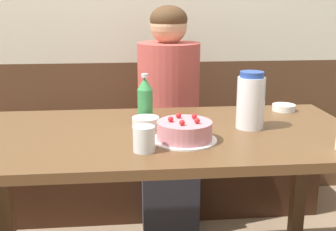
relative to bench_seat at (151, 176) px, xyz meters
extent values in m
cube|color=brown|center=(0.00, 0.22, 0.22)|extent=(4.80, 0.04, 0.87)
cube|color=#381E11|center=(0.00, 0.00, 0.00)|extent=(1.95, 0.38, 0.43)
cube|color=brown|center=(0.00, -0.83, 0.52)|extent=(1.52, 0.75, 0.03)
cube|color=brown|center=(-0.71, -0.50, 0.14)|extent=(0.06, 0.06, 0.71)
cube|color=brown|center=(0.71, -0.50, 0.14)|extent=(0.06, 0.06, 0.71)
cylinder|color=white|center=(0.07, -0.95, 0.54)|extent=(0.23, 0.23, 0.01)
cylinder|color=#C67A84|center=(0.07, -0.95, 0.57)|extent=(0.20, 0.20, 0.06)
sphere|color=red|center=(0.11, -0.97, 0.62)|extent=(0.02, 0.02, 0.02)
sphere|color=red|center=(0.11, -0.92, 0.62)|extent=(0.02, 0.02, 0.02)
sphere|color=red|center=(0.06, -0.90, 0.62)|extent=(0.02, 0.02, 0.02)
sphere|color=red|center=(0.02, -0.95, 0.62)|extent=(0.02, 0.02, 0.02)
sphere|color=red|center=(0.06, -0.99, 0.62)|extent=(0.02, 0.02, 0.02)
cylinder|color=white|center=(0.35, -0.81, 0.64)|extent=(0.11, 0.11, 0.20)
cylinder|color=#28479E|center=(0.35, -0.81, 0.75)|extent=(0.09, 0.09, 0.02)
cylinder|color=#388E4C|center=(-0.06, -0.67, 0.60)|extent=(0.06, 0.06, 0.13)
cone|color=#388E4C|center=(-0.06, -0.67, 0.69)|extent=(0.06, 0.06, 0.05)
cylinder|color=silver|center=(-0.06, -0.67, 0.73)|extent=(0.03, 0.03, 0.01)
cylinder|color=white|center=(-0.06, -0.77, 0.56)|extent=(0.11, 0.11, 0.04)
cylinder|color=white|center=(0.58, -0.56, 0.55)|extent=(0.10, 0.10, 0.03)
cylinder|color=silver|center=(-0.08, -1.04, 0.58)|extent=(0.07, 0.07, 0.09)
cube|color=#33333D|center=(0.09, -0.19, 0.01)|extent=(0.30, 0.34, 0.45)
cylinder|color=#BC4C47|center=(0.09, -0.19, 0.53)|extent=(0.32, 0.32, 0.58)
sphere|color=tan|center=(0.09, -0.19, 0.90)|extent=(0.19, 0.19, 0.19)
ellipsoid|color=#4C331E|center=(0.09, -0.19, 0.93)|extent=(0.19, 0.19, 0.14)
camera|label=1|loc=(-0.13, -2.36, 1.01)|focal=45.00mm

